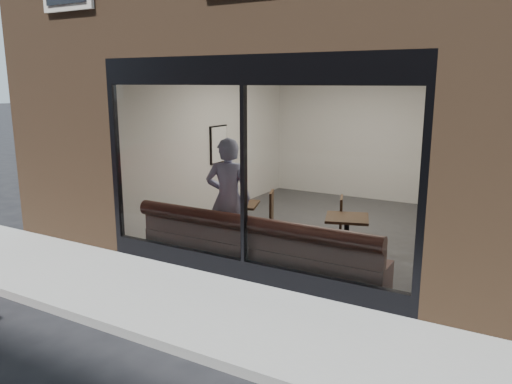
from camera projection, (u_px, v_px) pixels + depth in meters
The scene contains 21 objects.
ground at pixel (150, 341), 5.59m from camera, with size 120.00×120.00×0.00m, color black.
sidewalk_near at pixel (202, 307), 6.44m from camera, with size 40.00×2.00×0.01m, color gray.
kerb_near at pixel (147, 338), 5.54m from camera, with size 40.00×0.10×0.12m, color gray.
host_building_pier_left at pixel (239, 128), 13.84m from camera, with size 2.50×12.00×3.20m, color brown.
host_building_backfill at pixel (402, 125), 14.57m from camera, with size 5.00×6.00×3.20m, color brown.
cafe_floor at pixel (322, 228), 9.82m from camera, with size 6.00×6.00×0.00m, color #2D2D30.
cafe_ceiling at pixel (326, 62), 9.14m from camera, with size 6.00×6.00×0.00m, color white.
cafe_wall_back at pixel (371, 135), 12.02m from camera, with size 5.00×5.00×0.00m, color silver.
cafe_wall_left at pixel (216, 141), 10.69m from camera, with size 6.00×6.00×0.00m, color silver.
cafe_wall_right at pixel (464, 158), 8.27m from camera, with size 6.00×6.00×0.00m, color silver.
storefront_kick at pixel (244, 270), 7.30m from camera, with size 5.00×0.10×0.30m, color black.
storefront_header at pixel (243, 70), 6.68m from camera, with size 5.00×0.10×0.40m, color black.
storefront_mullion at pixel (244, 176), 6.99m from camera, with size 0.06×0.10×2.50m, color black.
storefront_glass at pixel (243, 176), 6.97m from camera, with size 4.80×4.80×0.00m, color white.
banquette at pixel (258, 257), 7.62m from camera, with size 4.00×0.55×0.45m, color #321512.
person at pixel (228, 199), 8.03m from camera, with size 0.73×0.48×1.99m, color #8F98C5.
cafe_table_left at pixel (240, 204), 8.76m from camera, with size 0.62×0.62×0.04m, color #322113.
cafe_table_right at pixel (347, 218), 7.87m from camera, with size 0.66×0.66×0.04m, color #322113.
cafe_chair_left at pixel (261, 230), 8.99m from camera, with size 0.40×0.40×0.04m, color #322113.
cafe_chair_right at pixel (329, 237), 8.56m from camera, with size 0.45×0.45×0.04m, color #322113.
wall_poster at pixel (219, 144), 10.76m from camera, with size 0.02×0.57×0.75m, color white.
Camera 1 is at (3.57, -3.83, 2.85)m, focal length 35.00 mm.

